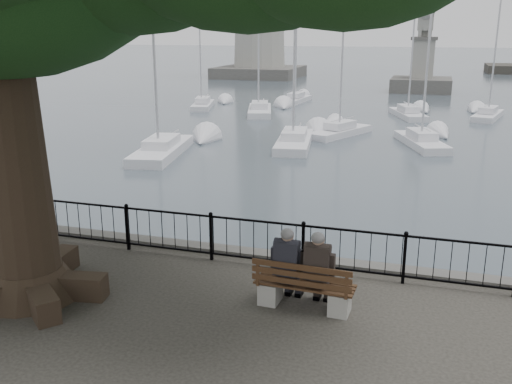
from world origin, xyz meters
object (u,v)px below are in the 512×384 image
at_px(bench, 304,292).
at_px(person_right, 319,273).
at_px(person_left, 289,268).
at_px(lion_monument, 422,70).

height_order(bench, person_right, person_right).
xyz_separation_m(bench, person_left, (-0.30, 0.12, 0.36)).
bearing_deg(person_right, bench, -159.28).
distance_m(bench, person_left, 0.48).
relative_size(person_right, lion_monument, 0.18).
relative_size(bench, lion_monument, 0.21).
height_order(person_left, person_right, same).
bearing_deg(person_right, lion_monument, 89.55).
height_order(bench, lion_monument, lion_monument).
bearing_deg(bench, lion_monument, 89.27).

